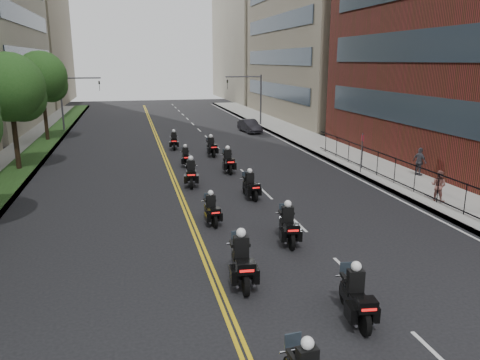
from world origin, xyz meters
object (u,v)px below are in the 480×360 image
object	(u,v)px
motorcycle_5	(250,187)
pedestrian_b	(439,186)
motorcycle_9	(211,147)
pedestrian_c	(420,162)
motorcycle_3	(288,226)
motorcycle_8	(186,157)
motorcycle_2	(242,263)
parked_sedan	(250,126)
motorcycle_10	(174,141)
motorcycle_7	(228,162)
motorcycle_1	(356,298)
motorcycle_4	(211,211)
motorcycle_6	(191,174)

from	to	relation	value
motorcycle_5	pedestrian_b	bearing A→B (deg)	-23.71
motorcycle_9	pedestrian_c	world-z (taller)	pedestrian_c
motorcycle_3	motorcycle_8	xyz separation A→B (m)	(-2.28, 15.03, -0.08)
motorcycle_2	motorcycle_3	xyz separation A→B (m)	(2.63, 3.04, -0.05)
motorcycle_9	parked_sedan	xyz separation A→B (m)	(5.92, 11.21, -0.01)
motorcycle_10	motorcycle_9	bearing A→B (deg)	-48.89
motorcycle_8	motorcycle_3	bearing A→B (deg)	-80.53
motorcycle_5	motorcycle_7	xyz separation A→B (m)	(0.08, 6.11, 0.06)
motorcycle_8	motorcycle_9	distance (m)	3.86
motorcycle_1	motorcycle_4	size ratio (longest dim) A/B	1.13
motorcycle_1	motorcycle_8	bearing A→B (deg)	103.26
motorcycle_9	motorcycle_10	size ratio (longest dim) A/B	1.03
motorcycle_1	motorcycle_5	distance (m)	12.37
motorcycle_1	pedestrian_b	bearing A→B (deg)	52.16
motorcycle_3	parked_sedan	size ratio (longest dim) A/B	0.60
motorcycle_5	pedestrian_b	size ratio (longest dim) A/B	1.36
motorcycle_3	motorcycle_6	world-z (taller)	motorcycle_6
motorcycle_4	motorcycle_1	bearing A→B (deg)	-77.03
motorcycle_1	motorcycle_4	bearing A→B (deg)	113.03
motorcycle_2	motorcycle_3	bearing A→B (deg)	54.02
motorcycle_1	parked_sedan	distance (m)	35.76
motorcycle_9	motorcycle_10	xyz separation A→B (m)	(-2.50, 3.52, -0.02)
motorcycle_5	motorcycle_7	world-z (taller)	motorcycle_7
motorcycle_1	motorcycle_10	distance (m)	27.66
parked_sedan	pedestrian_b	xyz separation A→B (m)	(3.20, -26.03, 0.30)
motorcycle_2	motorcycle_4	size ratio (longest dim) A/B	1.24
motorcycle_9	parked_sedan	distance (m)	12.68
motorcycle_2	motorcycle_8	distance (m)	18.08
motorcycle_8	motorcycle_9	size ratio (longest dim) A/B	0.91
motorcycle_4	pedestrian_c	size ratio (longest dim) A/B	1.18
motorcycle_5	motorcycle_8	distance (m)	8.94
motorcycle_6	motorcycle_9	world-z (taller)	motorcycle_6
motorcycle_1	motorcycle_7	world-z (taller)	motorcycle_7
motorcycle_3	motorcycle_10	distance (m)	21.75
motorcycle_1	motorcycle_7	distance (m)	18.47
motorcycle_4	motorcycle_7	world-z (taller)	motorcycle_7
motorcycle_5	motorcycle_9	bearing A→B (deg)	85.70
motorcycle_4	motorcycle_2	bearing A→B (deg)	-93.39
motorcycle_1	pedestrian_b	distance (m)	13.05
motorcycle_8	motorcycle_10	distance (m)	6.58
pedestrian_b	pedestrian_c	distance (m)	5.57
motorcycle_5	motorcycle_8	xyz separation A→B (m)	(-2.40, 8.61, -0.03)
motorcycle_1	parked_sedan	world-z (taller)	motorcycle_1
motorcycle_1	motorcycle_10	bearing A→B (deg)	102.15
motorcycle_6	motorcycle_7	xyz separation A→B (m)	(2.80, 2.86, -0.01)
motorcycle_8	parked_sedan	bearing A→B (deg)	60.78
motorcycle_8	motorcycle_4	bearing A→B (deg)	-90.58
motorcycle_1	motorcycle_8	size ratio (longest dim) A/B	1.13
motorcycle_6	pedestrian_b	distance (m)	13.41
motorcycle_2	motorcycle_3	size ratio (longest dim) A/B	1.08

